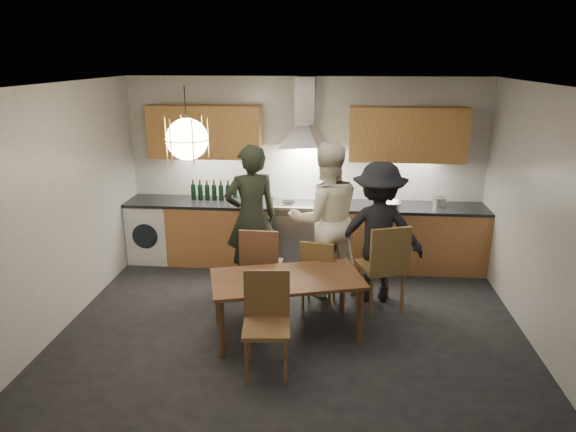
# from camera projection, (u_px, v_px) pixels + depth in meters

# --- Properties ---
(ground) EXTENTS (5.00, 5.00, 0.00)m
(ground) POSITION_uv_depth(u_px,v_px,m) (292.00, 333.00, 5.54)
(ground) COLOR black
(ground) RESTS_ON ground
(room_shell) EXTENTS (5.02, 4.52, 2.61)m
(room_shell) POSITION_uv_depth(u_px,v_px,m) (292.00, 179.00, 5.03)
(room_shell) COLOR white
(room_shell) RESTS_ON ground
(counter_run) EXTENTS (5.00, 0.62, 0.90)m
(counter_run) POSITION_uv_depth(u_px,v_px,m) (305.00, 234.00, 7.26)
(counter_run) COLOR tan
(counter_run) RESTS_ON ground
(range_stove) EXTENTS (0.90, 0.60, 0.92)m
(range_stove) POSITION_uv_depth(u_px,v_px,m) (303.00, 235.00, 7.26)
(range_stove) COLOR silver
(range_stove) RESTS_ON ground
(wall_fixtures) EXTENTS (4.30, 0.54, 1.10)m
(wall_fixtures) POSITION_uv_depth(u_px,v_px,m) (305.00, 132.00, 6.94)
(wall_fixtures) COLOR tan
(wall_fixtures) RESTS_ON ground
(pendant_lamp) EXTENTS (0.43, 0.43, 0.70)m
(pendant_lamp) POSITION_uv_depth(u_px,v_px,m) (187.00, 139.00, 4.90)
(pendant_lamp) COLOR black
(pendant_lamp) RESTS_ON ground
(dining_table) EXTENTS (1.71, 1.17, 0.66)m
(dining_table) POSITION_uv_depth(u_px,v_px,m) (287.00, 284.00, 5.37)
(dining_table) COLOR brown
(dining_table) RESTS_ON ground
(chair_back_left) EXTENTS (0.46, 0.46, 0.99)m
(chair_back_left) POSITION_uv_depth(u_px,v_px,m) (261.00, 262.00, 5.97)
(chair_back_left) COLOR brown
(chair_back_left) RESTS_ON ground
(chair_back_mid) EXTENTS (0.45, 0.45, 0.86)m
(chair_back_mid) POSITION_uv_depth(u_px,v_px,m) (318.00, 270.00, 5.93)
(chair_back_mid) COLOR brown
(chair_back_mid) RESTS_ON ground
(chair_back_right) EXTENTS (0.61, 0.61, 1.06)m
(chair_back_right) POSITION_uv_depth(u_px,v_px,m) (385.00, 262.00, 5.86)
(chair_back_right) COLOR brown
(chair_back_right) RESTS_ON ground
(chair_front) EXTENTS (0.47, 0.47, 0.96)m
(chair_front) POSITION_uv_depth(u_px,v_px,m) (267.00, 315.00, 4.79)
(chair_front) COLOR brown
(chair_front) RESTS_ON ground
(person_left) EXTENTS (0.79, 0.67, 1.84)m
(person_left) POSITION_uv_depth(u_px,v_px,m) (251.00, 217.00, 6.45)
(person_left) COLOR black
(person_left) RESTS_ON ground
(person_mid) EXTENTS (1.09, 0.95, 1.90)m
(person_mid) POSITION_uv_depth(u_px,v_px,m) (326.00, 219.00, 6.28)
(person_mid) COLOR white
(person_mid) RESTS_ON ground
(person_right) EXTENTS (1.12, 0.66, 1.70)m
(person_right) POSITION_uv_depth(u_px,v_px,m) (378.00, 232.00, 6.11)
(person_right) COLOR black
(person_right) RESTS_ON ground
(mixing_bowl) EXTENTS (0.33, 0.33, 0.07)m
(mixing_bowl) POSITION_uv_depth(u_px,v_px,m) (390.00, 204.00, 6.98)
(mixing_bowl) COLOR silver
(mixing_bowl) RESTS_ON counter_run
(stock_pot) EXTENTS (0.19, 0.19, 0.12)m
(stock_pot) POSITION_uv_depth(u_px,v_px,m) (439.00, 202.00, 6.95)
(stock_pot) COLOR silver
(stock_pot) RESTS_ON counter_run
(wine_bottles) EXTENTS (0.67, 0.07, 0.28)m
(wine_bottles) POSITION_uv_depth(u_px,v_px,m) (214.00, 190.00, 7.25)
(wine_bottles) COLOR black
(wine_bottles) RESTS_ON counter_run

